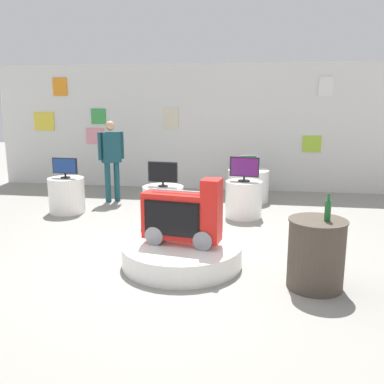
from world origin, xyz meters
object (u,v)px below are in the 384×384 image
at_px(novelty_firetruck_tv, 183,218).
at_px(tv_on_right_rear, 249,162).
at_px(main_display_pedestal, 182,254).
at_px(bottle_on_side_table, 328,210).
at_px(display_pedestal_left_rear, 67,195).
at_px(side_table_round, 316,253).
at_px(tv_on_far_right, 244,168).
at_px(display_pedestal_far_right, 243,199).
at_px(display_pedestal_center_rear, 163,206).
at_px(display_pedestal_right_rear, 248,186).
at_px(tv_on_center_rear, 163,173).
at_px(tv_on_left_rear, 65,167).
at_px(shopper_browsing_near_truck, 111,155).

relative_size(novelty_firetruck_tv, tv_on_right_rear, 2.88).
height_order(main_display_pedestal, bottle_on_side_table, bottle_on_side_table).
xyz_separation_m(display_pedestal_left_rear, side_table_round, (4.29, -2.73, 0.08)).
height_order(tv_on_right_rear, side_table_round, tv_on_right_rear).
bearing_deg(side_table_round, tv_on_far_right, 107.57).
bearing_deg(display_pedestal_far_right, tv_on_far_right, -78.83).
relative_size(display_pedestal_center_rear, display_pedestal_right_rear, 0.81).
height_order(novelty_firetruck_tv, display_pedestal_right_rear, novelty_firetruck_tv).
bearing_deg(display_pedestal_right_rear, main_display_pedestal, -101.44).
bearing_deg(tv_on_far_right, bottle_on_side_table, -71.05).
bearing_deg(side_table_round, tv_on_right_rear, 101.66).
relative_size(display_pedestal_left_rear, display_pedestal_far_right, 1.01).
bearing_deg(display_pedestal_right_rear, display_pedestal_far_right, -92.26).
bearing_deg(tv_on_center_rear, bottle_on_side_table, -43.50).
height_order(main_display_pedestal, display_pedestal_left_rear, display_pedestal_left_rear).
relative_size(novelty_firetruck_tv, display_pedestal_far_right, 1.56).
bearing_deg(tv_on_far_right, side_table_round, -72.43).
relative_size(display_pedestal_left_rear, tv_on_far_right, 1.27).
bearing_deg(bottle_on_side_table, tv_on_left_rear, 147.77).
bearing_deg(shopper_browsing_near_truck, tv_on_far_right, -16.45).
height_order(display_pedestal_center_rear, display_pedestal_far_right, same).
bearing_deg(tv_on_left_rear, display_pedestal_center_rear, -14.28).
bearing_deg(tv_on_left_rear, novelty_firetruck_tv, -40.56).
distance_m(tv_on_right_rear, shopper_browsing_near_truck, 2.90).
xyz_separation_m(tv_on_left_rear, tv_on_center_rear, (2.02, -0.52, 0.02)).
bearing_deg(tv_on_left_rear, side_table_round, -32.43).
bearing_deg(novelty_firetruck_tv, bottle_on_side_table, -15.44).
relative_size(display_pedestal_right_rear, tv_on_right_rear, 2.38).
relative_size(display_pedestal_far_right, tv_on_far_right, 1.26).
bearing_deg(novelty_firetruck_tv, tv_on_left_rear, 139.44).
distance_m(display_pedestal_right_rear, side_table_round, 4.31).
xyz_separation_m(tv_on_left_rear, side_table_round, (4.29, -2.73, -0.47)).
xyz_separation_m(main_display_pedestal, bottle_on_side_table, (1.72, -0.48, 0.79)).
height_order(main_display_pedestal, side_table_round, side_table_round).
xyz_separation_m(tv_on_center_rear, bottle_on_side_table, (2.37, -2.25, 0.03)).
bearing_deg(tv_on_far_right, display_pedestal_right_rear, 87.79).
bearing_deg(display_pedestal_far_right, main_display_pedestal, -106.12).
relative_size(tv_on_left_rear, display_pedestal_far_right, 0.74).
distance_m(main_display_pedestal, tv_on_right_rear, 3.91).
bearing_deg(tv_on_center_rear, display_pedestal_right_rear, 54.98).
bearing_deg(tv_on_center_rear, shopper_browsing_near_truck, 133.55).
bearing_deg(tv_on_center_rear, display_pedestal_far_right, 27.25).
height_order(tv_on_left_rear, bottle_on_side_table, bottle_on_side_table).
distance_m(novelty_firetruck_tv, display_pedestal_center_rear, 1.92).
xyz_separation_m(main_display_pedestal, shopper_browsing_near_truck, (-2.09, 3.29, 0.86)).
bearing_deg(tv_on_far_right, novelty_firetruck_tv, -105.73).
xyz_separation_m(display_pedestal_center_rear, display_pedestal_far_right, (1.36, 0.69, 0.00)).
bearing_deg(main_display_pedestal, shopper_browsing_near_truck, 122.46).
relative_size(tv_on_left_rear, display_pedestal_right_rear, 0.57).
height_order(novelty_firetruck_tv, tv_on_right_rear, novelty_firetruck_tv).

